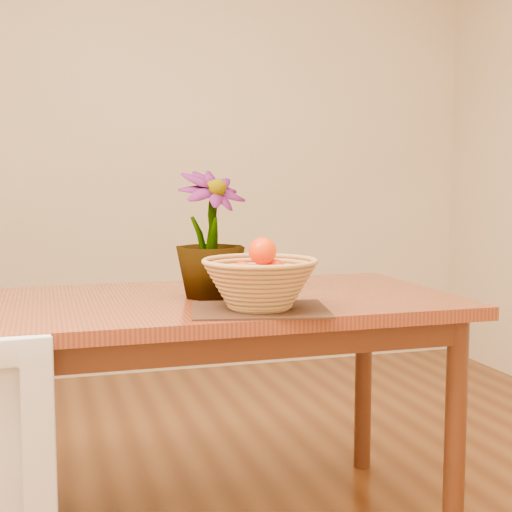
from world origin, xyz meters
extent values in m
cube|color=beige|center=(0.00, 2.25, 1.35)|extent=(4.00, 0.02, 2.70)
cube|color=brown|center=(0.00, 0.30, 0.73)|extent=(1.40, 0.80, 0.04)
cube|color=#462210|center=(0.00, 0.30, 0.67)|extent=(1.28, 0.68, 0.08)
cylinder|color=#462210|center=(-0.62, -0.02, 0.35)|extent=(0.06, 0.06, 0.71)
cylinder|color=#462210|center=(0.62, -0.02, 0.35)|extent=(0.06, 0.06, 0.71)
cylinder|color=#462210|center=(-0.62, 0.62, 0.35)|extent=(0.06, 0.06, 0.71)
cylinder|color=#462210|center=(0.62, 0.62, 0.35)|extent=(0.06, 0.06, 0.71)
cube|color=#3C2015|center=(0.03, 0.04, 0.75)|extent=(0.42, 0.35, 0.01)
cylinder|color=tan|center=(0.03, 0.04, 0.76)|extent=(0.16, 0.16, 0.01)
sphere|color=#FF3804|center=(0.03, 0.04, 0.84)|extent=(0.07, 0.07, 0.07)
sphere|color=#FF3804|center=(0.08, 0.08, 0.85)|extent=(0.08, 0.08, 0.08)
sphere|color=#FF3804|center=(-0.01, 0.10, 0.85)|extent=(0.07, 0.07, 0.07)
sphere|color=#FF3804|center=(-0.03, 0.01, 0.85)|extent=(0.08, 0.08, 0.08)
sphere|color=#FF3804|center=(0.06, -0.01, 0.85)|extent=(0.07, 0.07, 0.07)
sphere|color=#FF3804|center=(0.04, 0.07, 0.91)|extent=(0.08, 0.08, 0.08)
imported|color=#1B4213|center=(-0.05, 0.31, 0.95)|extent=(0.29, 0.29, 0.39)
camera|label=1|loc=(-0.54, -1.83, 1.11)|focal=50.00mm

